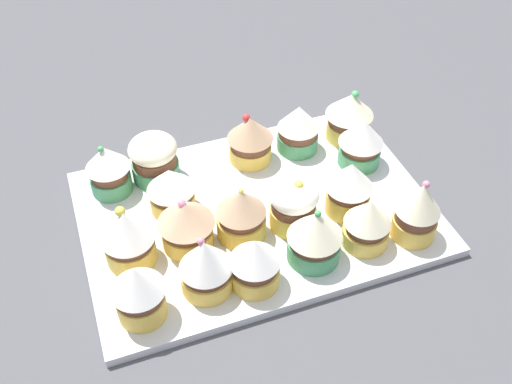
{
  "coord_description": "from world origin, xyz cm",
  "views": [
    {
      "loc": [
        -17.84,
        -48.92,
        54.75
      ],
      "look_at": [
        0.0,
        0.0,
        4.2
      ],
      "focal_mm": 41.8,
      "sensor_mm": 36.0,
      "label": 1
    }
  ],
  "objects_px": {
    "cupcake_7": "(186,224)",
    "cupcake_8": "(241,213)",
    "cupcake_10": "(349,187)",
    "cupcake_13": "(108,168)",
    "cupcake_6": "(128,236)",
    "cupcake_3": "(315,235)",
    "cupcake_1": "(206,265)",
    "cupcake_16": "(298,128)",
    "cupcake_9": "(293,204)",
    "cupcake_12": "(361,141)",
    "cupcake_15": "(250,138)",
    "cupcake_11": "(171,189)",
    "baking_tray": "(256,212)",
    "cupcake_14": "(154,157)",
    "cupcake_2": "(255,261)",
    "cupcake_17": "(349,115)",
    "cupcake_4": "(367,222)",
    "cupcake_0": "(138,291)",
    "cupcake_5": "(418,210)"
  },
  "relations": [
    {
      "from": "cupcake_7",
      "to": "cupcake_8",
      "type": "distance_m",
      "value": 0.06
    },
    {
      "from": "cupcake_7",
      "to": "cupcake_10",
      "type": "relative_size",
      "value": 0.92
    },
    {
      "from": "cupcake_8",
      "to": "cupcake_13",
      "type": "xyz_separation_m",
      "value": [
        -0.13,
        0.13,
        0.0
      ]
    },
    {
      "from": "cupcake_6",
      "to": "cupcake_13",
      "type": "xyz_separation_m",
      "value": [
        -0.0,
        0.12,
        -0.0
      ]
    },
    {
      "from": "cupcake_3",
      "to": "cupcake_7",
      "type": "bearing_deg",
      "value": 152.36
    },
    {
      "from": "cupcake_3",
      "to": "cupcake_1",
      "type": "bearing_deg",
      "value": 179.77
    },
    {
      "from": "cupcake_16",
      "to": "cupcake_6",
      "type": "bearing_deg",
      "value": -155.18
    },
    {
      "from": "cupcake_6",
      "to": "cupcake_9",
      "type": "bearing_deg",
      "value": -3.7
    },
    {
      "from": "cupcake_9",
      "to": "cupcake_12",
      "type": "relative_size",
      "value": 1.02
    },
    {
      "from": "cupcake_15",
      "to": "cupcake_7",
      "type": "bearing_deg",
      "value": -135.08
    },
    {
      "from": "cupcake_11",
      "to": "cupcake_15",
      "type": "bearing_deg",
      "value": 24.83
    },
    {
      "from": "baking_tray",
      "to": "cupcake_8",
      "type": "height_order",
      "value": "cupcake_8"
    },
    {
      "from": "cupcake_14",
      "to": "cupcake_16",
      "type": "relative_size",
      "value": 0.91
    },
    {
      "from": "cupcake_2",
      "to": "cupcake_6",
      "type": "bearing_deg",
      "value": 146.76
    },
    {
      "from": "cupcake_1",
      "to": "cupcake_11",
      "type": "bearing_deg",
      "value": 92.2
    },
    {
      "from": "baking_tray",
      "to": "cupcake_10",
      "type": "bearing_deg",
      "value": -20.21
    },
    {
      "from": "cupcake_14",
      "to": "cupcake_12",
      "type": "bearing_deg",
      "value": -14.14
    },
    {
      "from": "cupcake_8",
      "to": "cupcake_3",
      "type": "bearing_deg",
      "value": -43.4
    },
    {
      "from": "cupcake_2",
      "to": "cupcake_17",
      "type": "height_order",
      "value": "cupcake_17"
    },
    {
      "from": "cupcake_4",
      "to": "cupcake_7",
      "type": "xyz_separation_m",
      "value": [
        -0.2,
        0.07,
        0.0
      ]
    },
    {
      "from": "cupcake_8",
      "to": "cupcake_14",
      "type": "relative_size",
      "value": 1.13
    },
    {
      "from": "cupcake_6",
      "to": "cupcake_10",
      "type": "xyz_separation_m",
      "value": [
        0.27,
        -0.01,
        0.0
      ]
    },
    {
      "from": "cupcake_0",
      "to": "cupcake_14",
      "type": "xyz_separation_m",
      "value": [
        0.06,
        0.21,
        -0.01
      ]
    },
    {
      "from": "cupcake_3",
      "to": "cupcake_10",
      "type": "bearing_deg",
      "value": 38.43
    },
    {
      "from": "cupcake_15",
      "to": "cupcake_9",
      "type": "bearing_deg",
      "value": -86.81
    },
    {
      "from": "cupcake_5",
      "to": "cupcake_13",
      "type": "distance_m",
      "value": 0.38
    },
    {
      "from": "cupcake_6",
      "to": "cupcake_8",
      "type": "distance_m",
      "value": 0.13
    },
    {
      "from": "cupcake_4",
      "to": "cupcake_16",
      "type": "relative_size",
      "value": 0.95
    },
    {
      "from": "cupcake_0",
      "to": "cupcake_7",
      "type": "bearing_deg",
      "value": 47.54
    },
    {
      "from": "cupcake_3",
      "to": "cupcake_5",
      "type": "bearing_deg",
      "value": -3.94
    },
    {
      "from": "baking_tray",
      "to": "cupcake_14",
      "type": "relative_size",
      "value": 6.68
    },
    {
      "from": "cupcake_3",
      "to": "cupcake_5",
      "type": "xyz_separation_m",
      "value": [
        0.13,
        -0.01,
        0.0
      ]
    },
    {
      "from": "cupcake_1",
      "to": "cupcake_12",
      "type": "relative_size",
      "value": 1.09
    },
    {
      "from": "cupcake_7",
      "to": "cupcake_12",
      "type": "height_order",
      "value": "cupcake_12"
    },
    {
      "from": "cupcake_0",
      "to": "cupcake_8",
      "type": "xyz_separation_m",
      "value": [
        0.14,
        0.07,
        -0.0
      ]
    },
    {
      "from": "cupcake_10",
      "to": "cupcake_12",
      "type": "bearing_deg",
      "value": 53.69
    },
    {
      "from": "cupcake_4",
      "to": "cupcake_7",
      "type": "height_order",
      "value": "cupcake_7"
    },
    {
      "from": "cupcake_0",
      "to": "cupcake_14",
      "type": "distance_m",
      "value": 0.22
    },
    {
      "from": "cupcake_6",
      "to": "cupcake_10",
      "type": "bearing_deg",
      "value": -2.79
    },
    {
      "from": "baking_tray",
      "to": "cupcake_0",
      "type": "height_order",
      "value": "cupcake_0"
    },
    {
      "from": "cupcake_1",
      "to": "cupcake_11",
      "type": "relative_size",
      "value": 1.19
    },
    {
      "from": "cupcake_5",
      "to": "cupcake_15",
      "type": "distance_m",
      "value": 0.24
    },
    {
      "from": "cupcake_5",
      "to": "cupcake_8",
      "type": "xyz_separation_m",
      "value": [
        -0.19,
        0.07,
        -0.01
      ]
    },
    {
      "from": "cupcake_8",
      "to": "cupcake_15",
      "type": "xyz_separation_m",
      "value": [
        0.06,
        0.13,
        0.0
      ]
    },
    {
      "from": "cupcake_4",
      "to": "cupcake_17",
      "type": "xyz_separation_m",
      "value": [
        0.07,
        0.19,
        0.0
      ]
    },
    {
      "from": "cupcake_15",
      "to": "cupcake_8",
      "type": "bearing_deg",
      "value": -114.01
    },
    {
      "from": "cupcake_17",
      "to": "cupcake_6",
      "type": "bearing_deg",
      "value": -160.53
    },
    {
      "from": "cupcake_10",
      "to": "cupcake_12",
      "type": "distance_m",
      "value": 0.09
    },
    {
      "from": "cupcake_8",
      "to": "cupcake_9",
      "type": "bearing_deg",
      "value": -5.7
    },
    {
      "from": "cupcake_15",
      "to": "cupcake_10",
      "type": "bearing_deg",
      "value": -58.96
    }
  ]
}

